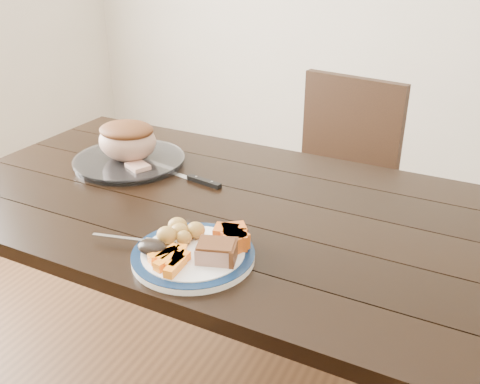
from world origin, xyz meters
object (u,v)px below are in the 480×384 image
at_px(pork_slice, 216,252).
at_px(fork, 133,240).
at_px(roast_joint, 128,141).
at_px(chair_far, 334,183).
at_px(dinner_plate, 193,256).
at_px(carving_knife, 194,179).
at_px(serving_platter, 129,162).
at_px(dining_table, 218,228).

relative_size(pork_slice, fork, 0.47).
relative_size(pork_slice, roast_joint, 0.44).
bearing_deg(chair_far, dinner_plate, 98.28).
distance_m(pork_slice, carving_knife, 0.48).
distance_m(serving_platter, roast_joint, 0.07).
distance_m(dining_table, chair_far, 0.76).
bearing_deg(chair_far, fork, 89.92).
relative_size(serving_platter, carving_knife, 1.09).
height_order(roast_joint, carving_knife, roast_joint).
relative_size(dining_table, dinner_plate, 5.71).
height_order(pork_slice, fork, pork_slice).
bearing_deg(serving_platter, chair_far, 51.08).
bearing_deg(carving_knife, fork, -70.44).
xyz_separation_m(dinner_plate, serving_platter, (-0.47, 0.39, 0.00)).
bearing_deg(serving_platter, pork_slice, -36.66).
distance_m(dinner_plate, serving_platter, 0.62).
distance_m(dining_table, serving_platter, 0.41).
relative_size(chair_far, serving_platter, 2.67).
xyz_separation_m(pork_slice, carving_knife, (-0.28, 0.38, -0.03)).
bearing_deg(dining_table, carving_knife, 146.48).
relative_size(dining_table, roast_joint, 8.52).
bearing_deg(fork, dining_table, 65.76).
relative_size(serving_platter, roast_joint, 1.83).
bearing_deg(roast_joint, dining_table, -15.12).
xyz_separation_m(chair_far, fork, (-0.19, -1.05, 0.25)).
height_order(dining_table, dinner_plate, dinner_plate).
bearing_deg(dinner_plate, chair_far, 87.93).
distance_m(pork_slice, fork, 0.22).
bearing_deg(carving_knife, roast_joint, -174.06).
height_order(dining_table, serving_platter, serving_platter).
xyz_separation_m(dining_table, carving_knife, (-0.13, 0.08, 0.10)).
distance_m(dinner_plate, pork_slice, 0.07).
distance_m(chair_far, serving_platter, 0.85).
xyz_separation_m(fork, carving_knife, (-0.06, 0.39, -0.01)).
relative_size(dinner_plate, carving_knife, 0.89).
xyz_separation_m(serving_platter, pork_slice, (0.54, -0.40, 0.03)).
relative_size(fork, carving_knife, 0.56).
bearing_deg(fork, chair_far, 66.56).
relative_size(chair_far, dinner_plate, 3.28).
distance_m(serving_platter, pork_slice, 0.67).
xyz_separation_m(serving_platter, carving_knife, (0.25, -0.02, -0.00)).
distance_m(serving_platter, fork, 0.52).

